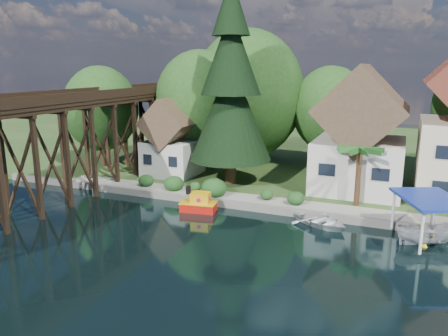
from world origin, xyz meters
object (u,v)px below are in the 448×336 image
(trestle_bridge, at_px, (67,138))
(boat_yellow, at_px, (422,232))
(house_left, at_px, (360,138))
(boat_canopy, at_px, (428,225))
(palm_tree, at_px, (360,151))
(conifer, at_px, (231,87))
(shed, at_px, (172,142))
(tugboat, at_px, (199,204))
(boat_white_a, at_px, (321,219))

(trestle_bridge, bearing_deg, boat_yellow, 2.34)
(house_left, bearing_deg, boat_canopy, -61.62)
(palm_tree, height_order, boat_canopy, palm_tree)
(conifer, bearing_deg, palm_tree, -11.81)
(boat_canopy, bearing_deg, house_left, 118.38)
(shed, bearing_deg, tugboat, -50.03)
(conifer, relative_size, boat_white_a, 4.27)
(trestle_bridge, bearing_deg, tugboat, 5.24)
(house_left, height_order, shed, house_left)
(trestle_bridge, distance_m, house_left, 25.42)
(shed, xyz_separation_m, boat_canopy, (23.45, -8.59, -2.46))
(boat_white_a, distance_m, boat_yellow, 6.72)
(house_left, distance_m, boat_canopy, 12.07)
(palm_tree, bearing_deg, boat_white_a, -114.84)
(palm_tree, xyz_separation_m, boat_yellow, (4.69, -4.81, -4.21))
(palm_tree, xyz_separation_m, tugboat, (-11.59, -4.87, -4.24))
(tugboat, bearing_deg, house_left, 41.26)
(trestle_bridge, height_order, boat_canopy, trestle_bridge)
(trestle_bridge, xyz_separation_m, conifer, (11.68, 8.43, 4.09))
(palm_tree, xyz_separation_m, boat_canopy, (4.95, -5.22, -3.49))
(house_left, bearing_deg, boat_yellow, -61.79)
(trestle_bridge, distance_m, boat_canopy, 28.74)
(boat_yellow, bearing_deg, boat_canopy, -152.02)
(house_left, height_order, palm_tree, house_left)
(trestle_bridge, height_order, tugboat, trestle_bridge)
(house_left, distance_m, boat_white_a, 10.43)
(tugboat, bearing_deg, conifer, 91.70)
(shed, xyz_separation_m, boat_yellow, (23.19, -8.17, -3.17))
(trestle_bridge, relative_size, conifer, 2.38)
(palm_tree, relative_size, boat_yellow, 2.01)
(shed, bearing_deg, palm_tree, -10.30)
(house_left, xyz_separation_m, shed, (-18.00, -1.50, -1.31))
(tugboat, bearing_deg, boat_canopy, -1.22)
(house_left, distance_m, conifer, 12.34)
(trestle_bridge, distance_m, boat_white_a, 22.10)
(house_left, relative_size, shed, 1.40)
(boat_white_a, distance_m, boat_canopy, 7.07)
(palm_tree, distance_m, tugboat, 13.27)
(shed, xyz_separation_m, boat_white_a, (16.49, -7.69, -3.38))
(trestle_bridge, height_order, shed, trestle_bridge)
(trestle_bridge, relative_size, boat_yellow, 17.76)
(palm_tree, bearing_deg, tugboat, -157.20)
(conifer, height_order, palm_tree, conifer)
(trestle_bridge, relative_size, boat_white_a, 10.16)
(conifer, xyz_separation_m, tugboat, (0.22, -7.34, -8.82))
(shed, distance_m, conifer, 8.77)
(boat_white_a, xyz_separation_m, boat_yellow, (6.70, -0.49, 0.21))
(conifer, relative_size, boat_canopy, 3.15)
(conifer, bearing_deg, boat_yellow, -23.80)
(palm_tree, bearing_deg, boat_canopy, -46.53)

